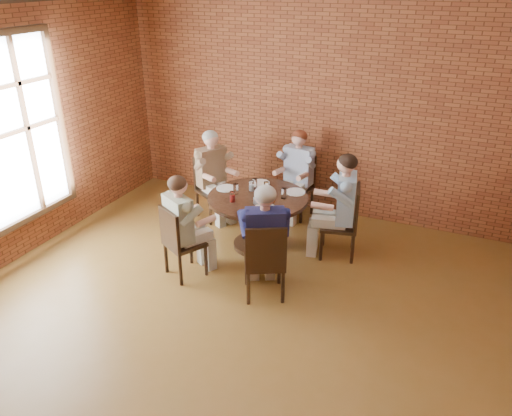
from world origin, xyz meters
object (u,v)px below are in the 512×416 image
at_px(diner_b, 297,175).
at_px(chair_c, 211,184).
at_px(chair_d, 178,240).
at_px(dining_table, 258,211).
at_px(smartphone, 260,213).
at_px(chair_a, 347,219).
at_px(diner_e, 265,242).
at_px(diner_c, 213,176).
at_px(diner_a, 340,206).
at_px(chair_b, 299,183).
at_px(chair_e, 265,259).
at_px(diner_d, 184,227).

xyz_separation_m(diner_b, chair_c, (-1.19, -0.51, -0.16)).
bearing_deg(chair_d, dining_table, -90.00).
distance_m(chair_c, smartphone, 1.67).
height_order(chair_a, diner_e, diner_e).
bearing_deg(smartphone, dining_table, 93.52).
bearing_deg(diner_c, diner_b, -33.37).
distance_m(diner_a, smartphone, 1.07).
bearing_deg(chair_b, diner_e, -73.21).
height_order(chair_c, chair_e, chair_e).
distance_m(chair_a, diner_b, 1.32).
bearing_deg(diner_c, diner_e, -106.10).
relative_size(diner_a, diner_c, 1.04).
bearing_deg(chair_b, chair_d, -100.49).
relative_size(diner_d, chair_e, 1.36).
bearing_deg(chair_d, diner_e, -147.46).
xyz_separation_m(diner_b, chair_d, (-0.72, -2.17, -0.17)).
xyz_separation_m(dining_table, chair_c, (-1.04, 0.60, -0.02)).
distance_m(chair_b, diner_c, 1.30).
bearing_deg(diner_d, chair_a, -114.90).
xyz_separation_m(chair_a, diner_e, (-0.62, -1.24, 0.17)).
relative_size(diner_a, diner_e, 1.01).
height_order(chair_b, diner_c, diner_c).
relative_size(chair_a, smartphone, 6.99).
distance_m(chair_c, chair_e, 2.31).
bearing_deg(chair_e, diner_b, -106.95).
bearing_deg(chair_c, diner_b, -36.65).
relative_size(dining_table, diner_d, 1.00).
bearing_deg(diner_a, chair_a, 90.00).
bearing_deg(chair_b, smartphone, -79.91).
xyz_separation_m(diner_d, smartphone, (0.77, 0.54, 0.10)).
distance_m(dining_table, diner_a, 1.09).
bearing_deg(diner_e, diner_d, -27.42).
bearing_deg(smartphone, chair_a, 14.17).
bearing_deg(chair_a, chair_c, -111.74).
bearing_deg(diner_e, chair_c, -73.20).
height_order(diner_c, chair_d, diner_c).
bearing_deg(chair_d, smartphone, -114.45).
xyz_separation_m(chair_b, diner_c, (-1.12, -0.64, 0.17)).
relative_size(diner_a, chair_d, 1.51).
bearing_deg(diner_c, diner_a, -68.97).
bearing_deg(diner_e, chair_e, 90.00).
relative_size(chair_d, diner_d, 0.71).
bearing_deg(chair_b, diner_d, -100.11).
xyz_separation_m(chair_b, diner_d, (-0.69, -2.19, 0.15)).
distance_m(chair_a, diner_c, 2.13).
distance_m(dining_table, smartphone, 0.55).
relative_size(diner_c, smartphone, 9.70).
height_order(chair_e, smartphone, chair_e).
distance_m(dining_table, diner_e, 1.12).
bearing_deg(diner_e, chair_d, -23.59).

